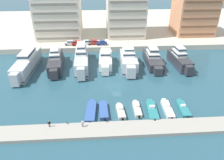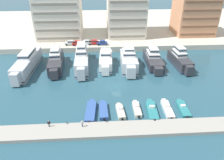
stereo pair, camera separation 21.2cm
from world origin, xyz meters
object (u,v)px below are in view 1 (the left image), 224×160
at_px(pedestrian_near_edge, 49,123).
at_px(motorboat_white_center_right, 167,109).
at_px(yacht_charcoal_left, 56,61).
at_px(motorboat_blue_left, 104,110).
at_px(motorboat_cream_mid_left, 121,112).
at_px(car_red_center_left, 94,42).
at_px(car_silver_far_left, 70,43).
at_px(yacht_white_center_left, 106,60).
at_px(car_red_left, 77,43).
at_px(car_silver_mid_left, 86,42).
at_px(yacht_silver_far_left, 27,63).
at_px(motorboat_cream_center_left, 137,109).
at_px(yacht_charcoal_mid_right, 180,59).
at_px(motorboat_teal_mid_right, 183,109).
at_px(yacht_silver_mid_left, 82,59).
at_px(car_blue_center, 102,42).
at_px(motorboat_blue_far_left, 91,111).
at_px(yacht_silver_center, 129,61).
at_px(motorboat_teal_center, 152,110).
at_px(yacht_charcoal_center_right, 153,59).
at_px(pedestrian_mid_deck, 83,123).

bearing_deg(pedestrian_near_edge, motorboat_white_center_right, 10.36).
xyz_separation_m(yacht_charcoal_left, motorboat_blue_left, (14.78, -25.28, -1.79)).
relative_size(motorboat_cream_mid_left, car_red_center_left, 1.48).
relative_size(yacht_charcoal_left, car_silver_far_left, 4.51).
xyz_separation_m(yacht_charcoal_left, car_red_center_left, (12.37, 15.87, 0.72)).
height_order(yacht_white_center_left, motorboat_blue_left, yacht_white_center_left).
distance_m(car_red_left, car_silver_mid_left, 3.28).
distance_m(yacht_silver_far_left, motorboat_cream_center_left, 39.35).
xyz_separation_m(yacht_charcoal_mid_right, motorboat_blue_left, (-26.02, -23.72, -1.82)).
distance_m(yacht_charcoal_left, car_red_center_left, 20.13).
relative_size(motorboat_teal_mid_right, car_silver_mid_left, 1.75).
bearing_deg(motorboat_cream_center_left, yacht_silver_mid_left, 119.07).
bearing_deg(car_blue_center, yacht_silver_far_left, -145.38).
bearing_deg(motorboat_blue_far_left, yacht_white_center_left, 80.10).
relative_size(yacht_silver_center, car_red_left, 3.92).
bearing_deg(yacht_charcoal_left, yacht_charcoal_mid_right, -2.18).
distance_m(motorboat_teal_center, motorboat_white_center_right, 3.79).
bearing_deg(motorboat_teal_center, pedestrian_near_edge, -168.73).
relative_size(yacht_charcoal_mid_right, car_red_center_left, 3.82).
bearing_deg(yacht_charcoal_center_right, car_silver_mid_left, 145.77).
bearing_deg(car_blue_center, pedestrian_mid_deck, -96.45).
height_order(yacht_charcoal_center_right, car_blue_center, yacht_charcoal_center_right).
bearing_deg(yacht_charcoal_left, pedestrian_near_edge, -83.62).
relative_size(yacht_silver_mid_left, yacht_charcoal_mid_right, 1.36).
xyz_separation_m(yacht_charcoal_mid_right, car_red_center_left, (-28.43, 17.42, 0.70)).
relative_size(yacht_white_center_left, car_red_center_left, 3.72).
relative_size(motorboat_blue_left, car_red_center_left, 1.77).
height_order(motorboat_cream_center_left, motorboat_teal_mid_right, motorboat_cream_center_left).
bearing_deg(yacht_white_center_left, car_blue_center, 93.05).
xyz_separation_m(yacht_charcoal_center_right, pedestrian_mid_deck, (-21.97, -31.19, -0.24)).
relative_size(motorboat_blue_left, motorboat_cream_center_left, 1.13).
bearing_deg(yacht_silver_far_left, car_red_center_left, 39.65).
height_order(yacht_white_center_left, motorboat_blue_far_left, yacht_white_center_left).
bearing_deg(car_silver_far_left, pedestrian_mid_deck, -81.27).
relative_size(yacht_charcoal_center_right, car_blue_center, 4.19).
height_order(car_red_left, car_blue_center, same).
bearing_deg(yacht_white_center_left, car_silver_far_left, 130.06).
distance_m(yacht_silver_far_left, car_silver_mid_left, 25.12).
bearing_deg(pedestrian_mid_deck, motorboat_teal_center, 17.48).
bearing_deg(motorboat_blue_far_left, pedestrian_near_edge, -148.69).
xyz_separation_m(yacht_silver_far_left, motorboat_teal_center, (34.78, -24.40, -1.95)).
relative_size(car_red_left, car_silver_mid_left, 1.01).
bearing_deg(car_silver_far_left, car_red_left, -9.35).
distance_m(yacht_charcoal_left, car_blue_center, 21.66).
bearing_deg(car_blue_center, motorboat_white_center_right, -70.74).
distance_m(yacht_silver_mid_left, car_red_left, 15.26).
height_order(yacht_silver_mid_left, pedestrian_mid_deck, yacht_silver_mid_left).
xyz_separation_m(yacht_charcoal_center_right, car_red_left, (-26.27, 15.06, 1.04)).
xyz_separation_m(car_red_center_left, pedestrian_near_edge, (-8.96, -46.43, -1.30)).
relative_size(motorboat_teal_center, car_silver_mid_left, 2.00).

